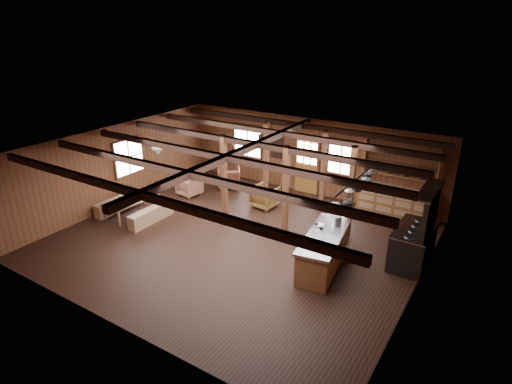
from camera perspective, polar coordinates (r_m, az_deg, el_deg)
room at (r=12.10m, az=-2.48°, el=-0.59°), size 10.04×9.04×2.84m
ceiling_joists at (r=11.81m, az=-2.09°, el=5.42°), size 9.80×8.82×0.18m
timber_posts at (r=13.50m, az=4.38°, el=1.84°), size 3.95×2.35×2.80m
back_door at (r=15.89m, az=6.74°, el=2.94°), size 1.02×0.08×2.15m
window_back_left at (r=16.91m, az=-1.11°, el=6.83°), size 1.32×0.06×1.32m
window_back_right at (r=15.20m, az=11.29°, el=4.60°), size 1.02×0.06×1.32m
window_left at (r=15.57m, az=-16.63°, el=4.52°), size 0.14×1.24×1.32m
notice_boards at (r=16.34m, az=2.13°, el=6.40°), size 1.08×0.03×0.90m
back_counter at (r=14.73m, az=18.21°, el=-0.83°), size 2.55×0.60×2.45m
pendant_lamps at (r=13.87m, az=-7.85°, el=5.95°), size 1.86×2.36×0.66m
pot_rack at (r=10.68m, az=13.48°, el=0.81°), size 0.42×3.00×0.46m
kitchen_island at (r=11.35m, az=9.00°, el=-7.70°), size 1.25×2.60×1.20m
step_stool at (r=11.92m, az=11.56°, el=-7.83°), size 0.54×0.44×0.42m
commercial_range at (r=11.99m, az=20.44°, el=-6.10°), size 0.90×1.75×2.16m
dining_table at (r=14.66m, az=-16.14°, el=-1.99°), size 1.13×1.79×0.59m
bench_wall at (r=15.22m, az=-18.01°, el=-1.56°), size 0.32×1.70×0.47m
bench_aisle at (r=14.10m, az=-13.77°, el=-3.00°), size 0.32×1.72×0.47m
armchair_a at (r=16.44m, az=-3.64°, el=1.89°), size 1.18×1.18×0.78m
armchair_b at (r=14.72m, az=1.17°, el=-0.63°), size 0.87×0.90×0.75m
armchair_c at (r=15.90m, az=-8.86°, el=0.77°), size 0.84×0.86×0.69m
counter_pot at (r=11.82m, az=10.64°, el=-3.53°), size 0.30×0.30×0.18m
bowl at (r=11.50m, az=8.41°, el=-4.45°), size 0.30×0.30×0.07m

